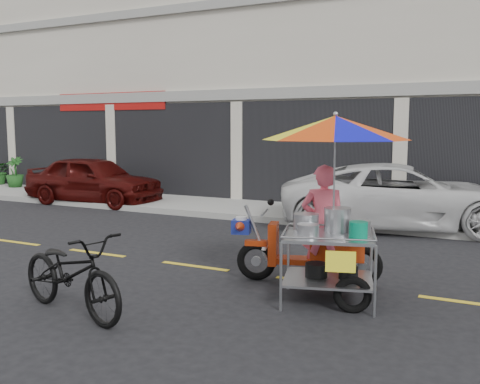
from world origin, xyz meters
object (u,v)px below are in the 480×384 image
at_px(white_pickup, 401,196).
at_px(food_vendor_rig, 328,181).
at_px(near_bicycle, 71,273).
at_px(maroon_sedan, 94,180).

height_order(white_pickup, food_vendor_rig, food_vendor_rig).
height_order(white_pickup, near_bicycle, white_pickup).
bearing_deg(food_vendor_rig, maroon_sedan, 133.35).
bearing_deg(food_vendor_rig, white_pickup, 73.81).
relative_size(maroon_sedan, near_bicycle, 2.13).
distance_m(white_pickup, food_vendor_rig, 5.19).
bearing_deg(maroon_sedan, white_pickup, -92.28).
height_order(near_bicycle, food_vendor_rig, food_vendor_rig).
xyz_separation_m(maroon_sedan, white_pickup, (8.56, 0.00, 0.01)).
xyz_separation_m(white_pickup, near_bicycle, (-2.50, -7.22, -0.20)).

